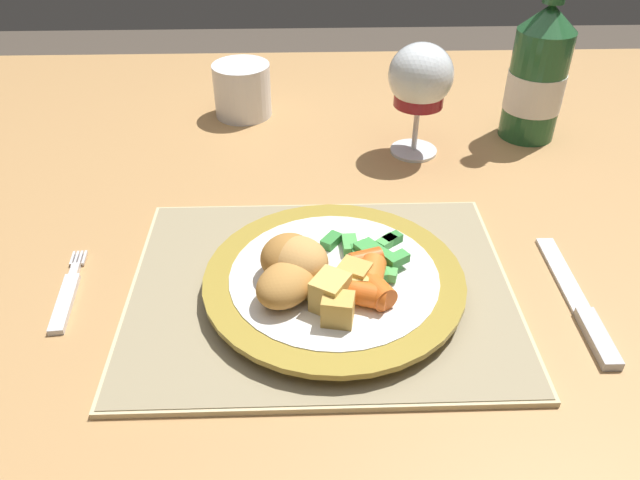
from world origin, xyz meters
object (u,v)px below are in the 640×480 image
dining_table (300,257)px  fork (67,296)px  dinner_plate (334,282)px  bottle (538,72)px  table_knife (581,308)px  drinking_cup (242,89)px  wine_glass (420,81)px

dining_table → fork: fork is taller
dinner_plate → bottle: bearing=49.3°
table_knife → drinking_cup: size_ratio=2.24×
fork → drinking_cup: drinking_cup is taller
dining_table → drinking_cup: drinking_cup is taller
dinner_plate → bottle: 0.44m
bottle → drinking_cup: (-0.40, 0.08, -0.05)m
drinking_cup → dinner_plate: bearing=-74.6°
table_knife → dining_table: bearing=143.6°
fork → table_knife: bearing=-3.9°
bottle → wine_glass: bearing=-164.8°
dining_table → bottle: (0.32, 0.17, 0.17)m
wine_glass → bottle: size_ratio=0.55×
drinking_cup → table_knife: bearing=-52.0°
fork → wine_glass: (0.38, 0.28, 0.10)m
wine_glass → fork: bearing=-143.1°
fork → table_knife: size_ratio=0.66×
dinner_plate → bottle: bottle is taller
dinner_plate → fork: (-0.25, 0.00, -0.01)m
dining_table → wine_glass: wine_glass is taller
fork → drinking_cup: bearing=70.8°
dining_table → fork: (-0.22, -0.16, 0.08)m
table_knife → drinking_cup: (-0.34, 0.44, 0.04)m
dining_table → bottle: 0.40m
table_knife → wine_glass: wine_glass is taller
dining_table → drinking_cup: size_ratio=16.78×
fork → bottle: 0.64m
dining_table → dinner_plate: bearing=-78.6°
dinner_plate → table_knife: size_ratio=1.33×
drinking_cup → wine_glass: bearing=-28.0°
dinner_plate → table_knife: (0.23, -0.03, -0.01)m
bottle → dinner_plate: bearing=-130.7°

